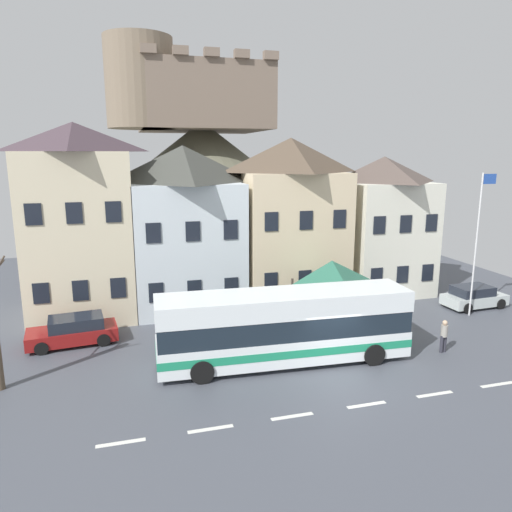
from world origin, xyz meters
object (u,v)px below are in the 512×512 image
at_px(parked_car_00, 74,331).
at_px(pedestrian_01, 444,335).
at_px(flagpole, 478,236).
at_px(transit_bus, 284,328).
at_px(hilltop_castle, 202,176).
at_px(townhouse_03, 381,225).
at_px(townhouse_00, 80,222).
at_px(parked_car_01, 474,297).
at_px(parked_car_02, 352,307).
at_px(bus_shelter, 332,273).
at_px(townhouse_01, 185,227).
at_px(pedestrian_00, 394,313).
at_px(public_bench, 320,304).
at_px(townhouse_02, 290,220).

relative_size(parked_car_00, pedestrian_01, 2.76).
height_order(parked_car_00, flagpole, flagpole).
xyz_separation_m(transit_bus, pedestrian_01, (7.72, -0.96, -0.79)).
xyz_separation_m(hilltop_castle, transit_bus, (-1.50, -31.16, -5.33)).
xyz_separation_m(townhouse_03, flagpole, (2.46, -6.40, 0.16)).
bearing_deg(townhouse_00, transit_bus, -46.23).
distance_m(parked_car_01, parked_car_02, 8.17).
xyz_separation_m(townhouse_03, bus_shelter, (-6.26, -5.80, -1.54)).
xyz_separation_m(townhouse_00, bus_shelter, (13.09, -5.72, -2.48)).
bearing_deg(parked_car_02, townhouse_01, -38.94).
bearing_deg(parked_car_00, pedestrian_00, 165.14).
xyz_separation_m(public_bench, flagpole, (8.28, -3.05, 4.26)).
relative_size(parked_car_00, flagpole, 0.53).
xyz_separation_m(bus_shelter, flagpole, (8.72, -0.60, 1.70)).
bearing_deg(parked_car_00, flagpole, 169.32).
height_order(townhouse_02, transit_bus, townhouse_02).
relative_size(townhouse_02, pedestrian_01, 6.40).
bearing_deg(hilltop_castle, parked_car_01, -65.13).
relative_size(bus_shelter, pedestrian_01, 2.30).
distance_m(townhouse_00, flagpole, 22.72).
distance_m(townhouse_01, flagpole, 17.21).
bearing_deg(hilltop_castle, parked_car_02, -80.94).
xyz_separation_m(townhouse_03, pedestrian_00, (-3.15, -7.19, -3.64)).
xyz_separation_m(townhouse_00, pedestrian_01, (16.82, -10.47, -4.63)).
xyz_separation_m(hilltop_castle, parked_car_02, (4.24, -26.56, -6.35)).
xyz_separation_m(hilltop_castle, parked_car_00, (-10.91, -26.25, -6.32)).
relative_size(townhouse_01, parked_car_02, 2.44).
height_order(townhouse_03, hilltop_castle, hilltop_castle).
xyz_separation_m(parked_car_00, flagpole, (22.12, -1.73, 4.05)).
relative_size(hilltop_castle, pedestrian_00, 20.48).
height_order(townhouse_01, townhouse_02, townhouse_02).
bearing_deg(parked_car_01, pedestrian_00, -166.88).
distance_m(townhouse_02, parked_car_01, 12.34).
distance_m(townhouse_00, pedestrian_01, 20.35).
relative_size(parked_car_01, pedestrian_00, 2.40).
height_order(townhouse_03, bus_shelter, townhouse_03).
relative_size(townhouse_00, pedestrian_01, 6.86).
distance_m(townhouse_03, parked_car_01, 7.45).
relative_size(transit_bus, parked_car_02, 2.86).
relative_size(pedestrian_00, pedestrian_01, 1.01).
bearing_deg(public_bench, townhouse_03, 29.97).
bearing_deg(townhouse_02, parked_car_00, -160.70).
distance_m(townhouse_01, public_bench, 9.51).
bearing_deg(townhouse_03, pedestrian_01, -103.46).
relative_size(bus_shelter, parked_car_00, 0.83).
relative_size(parked_car_01, pedestrian_01, 2.44).
bearing_deg(townhouse_03, transit_bus, -136.90).
height_order(hilltop_castle, flagpole, hilltop_castle).
distance_m(parked_car_00, public_bench, 13.91).
bearing_deg(transit_bus, townhouse_03, 45.74).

